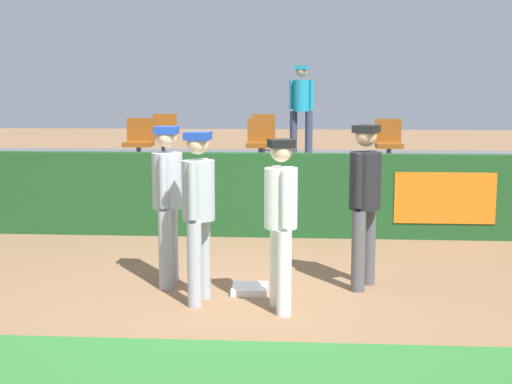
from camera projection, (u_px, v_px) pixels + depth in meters
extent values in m
plane|color=#846042|center=(237.00, 296.00, 8.06)|extent=(60.00, 60.00, 0.00)
cube|color=white|center=(250.00, 289.00, 8.18)|extent=(0.40, 0.40, 0.08)
cylinder|color=white|center=(277.00, 266.00, 7.63)|extent=(0.15, 0.15, 0.88)
cylinder|color=white|center=(284.00, 273.00, 7.32)|extent=(0.15, 0.15, 0.88)
cylinder|color=white|center=(281.00, 198.00, 7.36)|extent=(0.42, 0.42, 0.62)
sphere|color=beige|center=(281.00, 151.00, 7.29)|extent=(0.23, 0.23, 0.23)
cube|color=black|center=(281.00, 143.00, 7.28)|extent=(0.30, 0.30, 0.08)
cylinder|color=white|center=(276.00, 193.00, 7.56)|extent=(0.09, 0.09, 0.58)
cylinder|color=white|center=(286.00, 199.00, 7.16)|extent=(0.09, 0.09, 0.58)
ellipsoid|color=brown|center=(286.00, 216.00, 7.62)|extent=(0.17, 0.22, 0.28)
cylinder|color=#9EA3AD|center=(172.00, 244.00, 8.59)|extent=(0.16, 0.16, 0.91)
cylinder|color=#9EA3AD|center=(165.00, 250.00, 8.26)|extent=(0.16, 0.16, 0.91)
cylinder|color=#9EA3AD|center=(167.00, 181.00, 8.31)|extent=(0.36, 0.36, 0.64)
sphere|color=beige|center=(167.00, 137.00, 8.24)|extent=(0.24, 0.24, 0.24)
cube|color=#193899|center=(166.00, 130.00, 8.23)|extent=(0.26, 0.26, 0.08)
cylinder|color=#9EA3AD|center=(171.00, 177.00, 8.52)|extent=(0.09, 0.09, 0.60)
cylinder|color=#9EA3AD|center=(163.00, 181.00, 8.10)|extent=(0.09, 0.09, 0.60)
cylinder|color=#9EA3AD|center=(204.00, 258.00, 7.93)|extent=(0.15, 0.15, 0.90)
cylinder|color=#9EA3AD|center=(195.00, 265.00, 7.61)|extent=(0.15, 0.15, 0.90)
cylinder|color=#9EA3AD|center=(198.00, 190.00, 7.66)|extent=(0.40, 0.40, 0.64)
sphere|color=beige|center=(198.00, 143.00, 7.59)|extent=(0.24, 0.24, 0.24)
cube|color=#193899|center=(198.00, 136.00, 7.57)|extent=(0.28, 0.28, 0.08)
cylinder|color=#9EA3AD|center=(204.00, 186.00, 7.86)|extent=(0.09, 0.09, 0.59)
cylinder|color=#9EA3AD|center=(192.00, 191.00, 7.45)|extent=(0.09, 0.09, 0.59)
cylinder|color=#4C4C51|center=(369.00, 246.00, 8.47)|extent=(0.16, 0.16, 0.92)
cylinder|color=#4C4C51|center=(358.00, 251.00, 8.18)|extent=(0.16, 0.16, 0.92)
cylinder|color=black|center=(365.00, 181.00, 8.21)|extent=(0.47, 0.47, 0.65)
sphere|color=tan|center=(366.00, 136.00, 8.14)|extent=(0.24, 0.24, 0.24)
cube|color=black|center=(366.00, 129.00, 8.12)|extent=(0.34, 0.34, 0.08)
cylinder|color=black|center=(372.00, 177.00, 8.39)|extent=(0.09, 0.09, 0.61)
cylinder|color=black|center=(358.00, 181.00, 8.02)|extent=(0.09, 0.09, 0.61)
cube|color=#19471E|center=(257.00, 195.00, 11.14)|extent=(18.00, 0.24, 1.29)
cube|color=orange|center=(445.00, 198.00, 10.83)|extent=(1.50, 0.02, 0.77)
cube|color=#59595E|center=(266.00, 184.00, 13.71)|extent=(18.00, 4.80, 0.90)
cylinder|color=#4C4C51|center=(263.00, 147.00, 14.21)|extent=(0.08, 0.08, 0.40)
cube|color=#8C4714|center=(263.00, 137.00, 14.18)|extent=(0.46, 0.44, 0.08)
cube|color=#8C4714|center=(264.00, 124.00, 14.33)|extent=(0.46, 0.06, 0.40)
cylinder|color=#4C4C51|center=(163.00, 147.00, 14.34)|extent=(0.08, 0.08, 0.40)
cube|color=#8C4714|center=(163.00, 137.00, 14.31)|extent=(0.47, 0.44, 0.08)
cube|color=#8C4714|center=(165.00, 124.00, 14.47)|extent=(0.47, 0.06, 0.40)
cylinder|color=#4C4C51|center=(261.00, 156.00, 12.43)|extent=(0.08, 0.08, 0.40)
cube|color=#8C4714|center=(261.00, 145.00, 12.40)|extent=(0.47, 0.44, 0.08)
cube|color=#8C4714|center=(261.00, 130.00, 12.55)|extent=(0.47, 0.06, 0.40)
cylinder|color=#4C4C51|center=(139.00, 156.00, 12.57)|extent=(0.08, 0.08, 0.40)
cube|color=#8C4714|center=(139.00, 144.00, 12.54)|extent=(0.48, 0.44, 0.08)
cube|color=#8C4714|center=(141.00, 130.00, 12.70)|extent=(0.48, 0.06, 0.40)
cylinder|color=#4C4C51|center=(389.00, 157.00, 12.28)|extent=(0.08, 0.08, 0.40)
cube|color=#8C4714|center=(389.00, 146.00, 12.25)|extent=(0.44, 0.44, 0.08)
cube|color=#8C4714|center=(388.00, 131.00, 12.40)|extent=(0.44, 0.06, 0.40)
cylinder|color=#33384C|center=(309.00, 133.00, 14.71)|extent=(0.15, 0.15, 0.88)
cylinder|color=#33384C|center=(294.00, 133.00, 14.81)|extent=(0.15, 0.15, 0.88)
cylinder|color=teal|center=(301.00, 96.00, 14.65)|extent=(0.41, 0.41, 0.62)
sphere|color=tan|center=(302.00, 71.00, 14.57)|extent=(0.23, 0.23, 0.23)
cube|color=teal|center=(302.00, 68.00, 14.56)|extent=(0.29, 0.29, 0.08)
cylinder|color=teal|center=(311.00, 95.00, 14.58)|extent=(0.09, 0.09, 0.58)
cylinder|color=teal|center=(292.00, 95.00, 14.71)|extent=(0.09, 0.09, 0.58)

